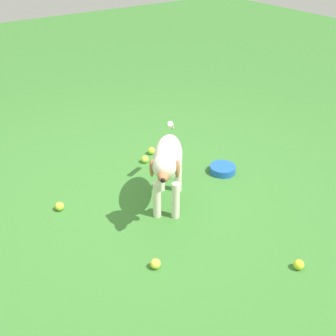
{
  "coord_description": "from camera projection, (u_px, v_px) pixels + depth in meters",
  "views": [
    {
      "loc": [
        -1.3,
        -2.28,
        1.91
      ],
      "look_at": [
        0.23,
        -0.08,
        0.31
      ],
      "focal_mm": 45.7,
      "sensor_mm": 36.0,
      "label": 1
    }
  ],
  "objects": [
    {
      "name": "tennis_ball_4",
      "position": [
        151.0,
        151.0,
        3.93
      ],
      "size": [
        0.07,
        0.07,
        0.07
      ],
      "primitive_type": "sphere",
      "color": "#C3DD34",
      "rests_on": "ground"
    },
    {
      "name": "water_bowl",
      "position": [
        223.0,
        169.0,
        3.65
      ],
      "size": [
        0.22,
        0.22,
        0.06
      ],
      "primitive_type": "cylinder",
      "color": "blue",
      "rests_on": "ground"
    },
    {
      "name": "tennis_ball_2",
      "position": [
        145.0,
        159.0,
        3.79
      ],
      "size": [
        0.07,
        0.07,
        0.07
      ],
      "primitive_type": "sphere",
      "color": "#C5E43D",
      "rests_on": "ground"
    },
    {
      "name": "dog",
      "position": [
        167.0,
        161.0,
        3.04
      ],
      "size": [
        0.6,
        0.72,
        0.6
      ],
      "rotation": [
        0.0,
        0.0,
        4.03
      ],
      "color": "silver",
      "rests_on": "ground"
    },
    {
      "name": "tennis_ball_0",
      "position": [
        59.0,
        206.0,
        3.18
      ],
      "size": [
        0.07,
        0.07,
        0.07
      ],
      "primitive_type": "sphere",
      "color": "#C2DC39",
      "rests_on": "ground"
    },
    {
      "name": "ground",
      "position": [
        137.0,
        208.0,
        3.23
      ],
      "size": [
        14.0,
        14.0,
        0.0
      ],
      "primitive_type": "plane",
      "color": "#38722D"
    },
    {
      "name": "tennis_ball_1",
      "position": [
        155.0,
        264.0,
        2.66
      ],
      "size": [
        0.07,
        0.07,
        0.07
      ],
      "primitive_type": "sphere",
      "color": "#D3DC3F",
      "rests_on": "ground"
    },
    {
      "name": "tennis_ball_3",
      "position": [
        299.0,
        265.0,
        2.66
      ],
      "size": [
        0.07,
        0.07,
        0.07
      ],
      "primitive_type": "sphere",
      "color": "#CBD52C",
      "rests_on": "ground"
    }
  ]
}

